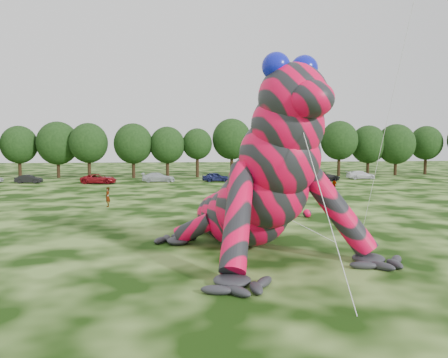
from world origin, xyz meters
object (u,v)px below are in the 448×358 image
car_7 (361,175)px  spectator_2 (325,188)px  car_4 (215,177)px  spectator_3 (334,185)px  inflatable_gecko (240,158)px  spectator_5 (264,201)px  tree_4 (19,152)px  tree_7 (133,151)px  car_2 (99,179)px  spectator_0 (108,197)px  tree_12 (300,152)px  tree_13 (339,148)px  car_6 (323,176)px  car_5 (258,176)px  car_1 (29,179)px  tree_5 (58,150)px  tree_11 (267,149)px  tree_8 (167,152)px  tree_6 (89,151)px  tree_16 (426,150)px  tree_14 (368,150)px  tree_9 (197,153)px  tree_10 (232,147)px  tree_15 (396,150)px  car_3 (158,177)px

car_7 → spectator_2: 25.71m
car_4 → spectator_3: size_ratio=2.56×
inflatable_gecko → spectator_5: inflatable_gecko is taller
tree_4 → tree_7: bearing=-5.6°
car_2 → spectator_0: 24.96m
tree_12 → tree_13: tree_13 is taller
spectator_0 → spectator_5: spectator_0 is taller
car_6 → spectator_2: bearing=160.1°
tree_7 → car_5: (20.76, -6.94, -4.08)m
car_1 → spectator_5: spectator_5 is taller
car_7 → tree_5: bearing=78.8°
car_7 → tree_11: bearing=58.2°
spectator_0 → tree_8: bearing=163.7°
tree_6 → car_5: 29.33m
tree_16 → car_7: bearing=-151.2°
tree_14 → tree_4: bearing=-180.0°
car_6 → car_7: car_6 is taller
tree_9 → tree_11: size_ratio=0.86×
car_1 → car_7: (53.03, 1.76, 0.06)m
tree_4 → tree_9: size_ratio=1.04×
tree_10 → tree_13: size_ratio=1.04×
tree_4 → car_7: size_ratio=1.88×
car_6 → tree_7: bearing=71.2°
tree_7 → car_7: size_ratio=1.97×
tree_8 → tree_10: (11.61, 1.59, 0.78)m
tree_12 → car_4: tree_12 is taller
tree_5 → car_4: (26.55, -10.37, -4.18)m
car_1 → spectator_2: spectator_2 is taller
tree_6 → tree_15: bearing=1.1°
tree_12 → car_3: (-25.51, -9.81, -3.75)m
tree_16 → car_4: (-42.02, -11.30, -3.97)m
tree_16 → tree_4: bearing=-179.5°
tree_13 → spectator_2: 31.91m
tree_15 → car_1: 64.20m
tree_7 → tree_8: (5.86, 0.18, -0.27)m
tree_13 → car_3: size_ratio=2.00×
tree_14 → spectator_2: tree_14 is taller
car_7 → tree_10: bearing=65.5°
tree_4 → tree_16: tree_16 is taller
tree_11 → car_7: 17.18m
car_3 → spectator_0: bearing=173.3°
car_1 → tree_10: bearing=-69.3°
inflatable_gecko → tree_14: (32.63, 53.64, -0.46)m
tree_16 → tree_12: bearing=-176.3°
tree_5 → car_1: (-1.73, -10.34, -4.26)m
tree_12 → spectator_2: 30.29m
tree_5 → tree_15: bearing=-0.6°
tree_5 → tree_16: bearing=0.8°
tree_14 → spectator_0: size_ratio=5.05×
tree_6 → tree_16: tree_6 is taller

